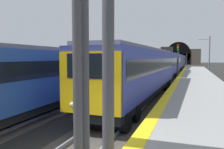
{
  "coord_description": "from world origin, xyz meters",
  "views": [
    {
      "loc": [
        -6.02,
        -3.61,
        3.33
      ],
      "look_at": [
        8.6,
        1.43,
        2.19
      ],
      "focal_mm": 37.11,
      "sensor_mm": 36.0,
      "label": 1
    }
  ],
  "objects_px": {
    "railway_signal_near": "(78,63)",
    "train_main_approaching": "(172,63)",
    "railway_signal_mid": "(178,59)",
    "train_adjacent_platform": "(127,65)",
    "railway_signal_far": "(187,59)",
    "catenary_mast_near": "(209,55)"
  },
  "relations": [
    {
      "from": "train_main_approaching",
      "to": "railway_signal_far",
      "type": "relative_size",
      "value": 15.25
    },
    {
      "from": "railway_signal_near",
      "to": "railway_signal_mid",
      "type": "height_order",
      "value": "railway_signal_near"
    },
    {
      "from": "railway_signal_near",
      "to": "train_main_approaching",
      "type": "bearing_deg",
      "value": -177.5
    },
    {
      "from": "train_adjacent_platform",
      "to": "railway_signal_far",
      "type": "xyz_separation_m",
      "value": [
        59.47,
        -6.53,
        0.71
      ]
    },
    {
      "from": "catenary_mast_near",
      "to": "railway_signal_near",
      "type": "bearing_deg",
      "value": 173.82
    },
    {
      "from": "train_main_approaching",
      "to": "train_adjacent_platform",
      "type": "xyz_separation_m",
      "value": [
        -14.72,
        4.71,
        -0.06
      ]
    },
    {
      "from": "train_main_approaching",
      "to": "train_adjacent_platform",
      "type": "relative_size",
      "value": 1.22
    },
    {
      "from": "railway_signal_far",
      "to": "catenary_mast_near",
      "type": "bearing_deg",
      "value": 7.22
    },
    {
      "from": "railway_signal_near",
      "to": "railway_signal_mid",
      "type": "bearing_deg",
      "value": -180.0
    },
    {
      "from": "railway_signal_near",
      "to": "railway_signal_far",
      "type": "xyz_separation_m",
      "value": [
        86.45,
        0.0,
        -0.29
      ]
    },
    {
      "from": "railway_signal_mid",
      "to": "catenary_mast_near",
      "type": "bearing_deg",
      "value": 163.79
    },
    {
      "from": "railway_signal_far",
      "to": "train_adjacent_platform",
      "type": "bearing_deg",
      "value": -6.27
    },
    {
      "from": "train_adjacent_platform",
      "to": "railway_signal_far",
      "type": "bearing_deg",
      "value": -7.12
    },
    {
      "from": "train_adjacent_platform",
      "to": "railway_signal_near",
      "type": "distance_m",
      "value": 27.78
    },
    {
      "from": "railway_signal_near",
      "to": "train_adjacent_platform",
      "type": "bearing_deg",
      "value": -166.39
    },
    {
      "from": "train_adjacent_platform",
      "to": "railway_signal_mid",
      "type": "xyz_separation_m",
      "value": [
        2.27,
        -6.53,
        0.9
      ]
    },
    {
      "from": "catenary_mast_near",
      "to": "railway_signal_far",
      "type": "bearing_deg",
      "value": 7.22
    },
    {
      "from": "railway_signal_near",
      "to": "catenary_mast_near",
      "type": "relative_size",
      "value": 0.74
    },
    {
      "from": "railway_signal_far",
      "to": "railway_signal_near",
      "type": "bearing_deg",
      "value": 0.0
    },
    {
      "from": "railway_signal_far",
      "to": "catenary_mast_near",
      "type": "relative_size",
      "value": 0.64
    },
    {
      "from": "railway_signal_far",
      "to": "train_main_approaching",
      "type": "bearing_deg",
      "value": -2.33
    },
    {
      "from": "train_adjacent_platform",
      "to": "catenary_mast_near",
      "type": "bearing_deg",
      "value": -31.39
    }
  ]
}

